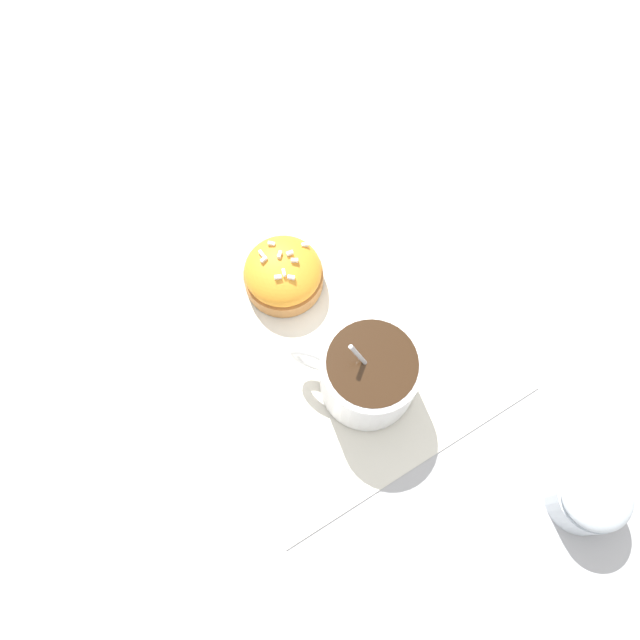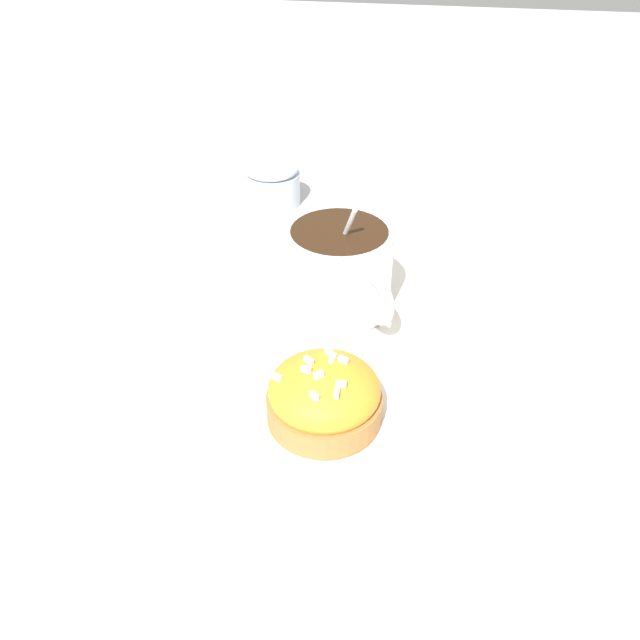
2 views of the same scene
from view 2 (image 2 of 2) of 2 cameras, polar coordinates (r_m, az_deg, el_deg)
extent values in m
plane|color=#B2B2B7|center=(0.51, 0.41, -3.36)|extent=(3.00, 3.00, 0.00)
cube|color=white|center=(0.51, 0.41, -3.23)|extent=(0.32, 0.29, 0.00)
cylinder|color=white|center=(0.54, 2.16, 4.62)|extent=(0.09, 0.09, 0.07)
cylinder|color=#331E0F|center=(0.52, 2.23, 7.50)|extent=(0.08, 0.08, 0.01)
torus|color=white|center=(0.50, 5.15, 1.96)|extent=(0.04, 0.03, 0.04)
ellipsoid|color=silver|center=(0.54, 3.36, 0.70)|extent=(0.03, 0.03, 0.01)
cylinder|color=silver|center=(0.53, 1.99, 6.65)|extent=(0.04, 0.03, 0.09)
cylinder|color=#B2753D|center=(0.45, 0.38, -7.89)|extent=(0.08, 0.08, 0.02)
ellipsoid|color=orange|center=(0.44, 0.38, -6.35)|extent=(0.08, 0.08, 0.04)
cube|color=white|center=(0.42, -0.13, -5.05)|extent=(0.01, 0.01, 0.00)
cube|color=white|center=(0.43, -0.41, -3.81)|extent=(0.01, 0.01, 0.00)
cube|color=white|center=(0.41, 1.54, -6.71)|extent=(0.01, 0.00, 0.00)
cube|color=white|center=(0.43, -3.95, -5.26)|extent=(0.01, 0.01, 0.00)
cube|color=white|center=(0.41, -0.53, -6.95)|extent=(0.01, 0.01, 0.00)
cube|color=white|center=(0.44, 0.85, -2.97)|extent=(0.01, 0.01, 0.00)
cube|color=white|center=(0.43, 1.17, -3.53)|extent=(0.01, 0.01, 0.00)
cube|color=white|center=(0.41, 1.92, -5.87)|extent=(0.00, 0.01, 0.00)
cube|color=white|center=(0.42, -0.71, -4.62)|extent=(0.00, 0.01, 0.00)
cube|color=white|center=(0.43, 2.13, -3.66)|extent=(0.01, 0.01, 0.00)
cylinder|color=silver|center=(0.74, -4.38, 11.94)|extent=(0.06, 0.06, 0.04)
ellipsoid|color=silver|center=(0.73, -4.48, 13.72)|extent=(0.06, 0.06, 0.02)
camera|label=1|loc=(0.63, 30.01, 59.93)|focal=35.00mm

